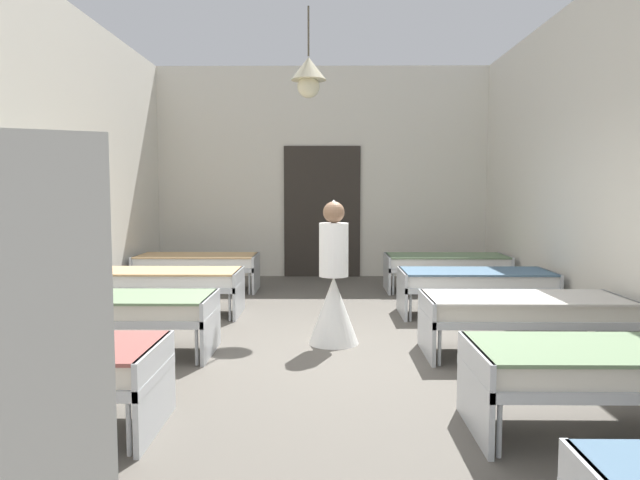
{
  "coord_description": "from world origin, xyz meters",
  "views": [
    {
      "loc": [
        0.07,
        -5.58,
        1.57
      ],
      "look_at": [
        0.0,
        1.51,
        0.99
      ],
      "focal_mm": 33.11,
      "sensor_mm": 36.0,
      "label": 1
    }
  ],
  "objects_px": {
    "bed_left_row_4": "(197,263)",
    "nurse_near_aisle": "(334,293)",
    "bed_right_row_1": "(619,367)",
    "bed_right_row_2": "(524,310)",
    "bed_left_row_2": "(114,309)",
    "bed_left_row_1": "(13,365)",
    "bed_left_row_3": "(166,281)",
    "bed_right_row_4": "(446,263)",
    "bed_right_row_3": "(475,281)"
  },
  "relations": [
    {
      "from": "bed_left_row_4",
      "to": "nurse_near_aisle",
      "type": "height_order",
      "value": "nurse_near_aisle"
    },
    {
      "from": "bed_right_row_1",
      "to": "bed_right_row_2",
      "type": "distance_m",
      "value": 1.84
    },
    {
      "from": "bed_left_row_2",
      "to": "bed_right_row_2",
      "type": "bearing_deg",
      "value": 0.0
    },
    {
      "from": "bed_left_row_1",
      "to": "bed_left_row_2",
      "type": "xyz_separation_m",
      "value": [
        0.0,
        1.84,
        0.0
      ]
    },
    {
      "from": "bed_right_row_1",
      "to": "bed_left_row_3",
      "type": "distance_m",
      "value": 5.38
    },
    {
      "from": "bed_right_row_4",
      "to": "bed_right_row_1",
      "type": "bearing_deg",
      "value": -90.0
    },
    {
      "from": "bed_right_row_1",
      "to": "bed_right_row_3",
      "type": "height_order",
      "value": "same"
    },
    {
      "from": "bed_left_row_2",
      "to": "bed_left_row_1",
      "type": "bearing_deg",
      "value": -90.0
    },
    {
      "from": "nurse_near_aisle",
      "to": "bed_right_row_3",
      "type": "bearing_deg",
      "value": 163.45
    },
    {
      "from": "bed_right_row_2",
      "to": "bed_right_row_3",
      "type": "relative_size",
      "value": 1.0
    },
    {
      "from": "bed_right_row_3",
      "to": "bed_right_row_4",
      "type": "distance_m",
      "value": 1.84
    },
    {
      "from": "bed_right_row_2",
      "to": "nurse_near_aisle",
      "type": "xyz_separation_m",
      "value": [
        -1.82,
        0.43,
        0.09
      ]
    },
    {
      "from": "bed_left_row_2",
      "to": "bed_right_row_4",
      "type": "distance_m",
      "value": 5.38
    },
    {
      "from": "bed_right_row_3",
      "to": "bed_left_row_1",
      "type": "bearing_deg",
      "value": -136.95
    },
    {
      "from": "bed_right_row_3",
      "to": "bed_right_row_4",
      "type": "bearing_deg",
      "value": 90.0
    },
    {
      "from": "bed_right_row_4",
      "to": "bed_left_row_3",
      "type": "bearing_deg",
      "value": -154.96
    },
    {
      "from": "bed_left_row_2",
      "to": "bed_right_row_4",
      "type": "bearing_deg",
      "value": 43.05
    },
    {
      "from": "bed_left_row_2",
      "to": "bed_right_row_2",
      "type": "height_order",
      "value": "same"
    },
    {
      "from": "bed_left_row_3",
      "to": "bed_left_row_4",
      "type": "distance_m",
      "value": 1.84
    },
    {
      "from": "bed_right_row_1",
      "to": "bed_left_row_4",
      "type": "xyz_separation_m",
      "value": [
        -3.94,
        5.51,
        0.0
      ]
    },
    {
      "from": "bed_left_row_1",
      "to": "nurse_near_aisle",
      "type": "relative_size",
      "value": 1.28
    },
    {
      "from": "bed_left_row_3",
      "to": "nurse_near_aisle",
      "type": "bearing_deg",
      "value": -33.66
    },
    {
      "from": "bed_left_row_1",
      "to": "bed_right_row_3",
      "type": "height_order",
      "value": "same"
    },
    {
      "from": "bed_right_row_1",
      "to": "nurse_near_aisle",
      "type": "height_order",
      "value": "nurse_near_aisle"
    },
    {
      "from": "bed_right_row_1",
      "to": "bed_right_row_4",
      "type": "bearing_deg",
      "value": 90.0
    },
    {
      "from": "bed_right_row_1",
      "to": "bed_left_row_2",
      "type": "distance_m",
      "value": 4.34
    },
    {
      "from": "bed_right_row_2",
      "to": "bed_right_row_3",
      "type": "bearing_deg",
      "value": 90.0
    },
    {
      "from": "bed_left_row_4",
      "to": "bed_right_row_4",
      "type": "distance_m",
      "value": 3.94
    },
    {
      "from": "bed_left_row_2",
      "to": "bed_right_row_3",
      "type": "height_order",
      "value": "same"
    },
    {
      "from": "bed_left_row_4",
      "to": "bed_right_row_4",
      "type": "bearing_deg",
      "value": 0.0
    },
    {
      "from": "bed_right_row_1",
      "to": "nurse_near_aisle",
      "type": "relative_size",
      "value": 1.28
    },
    {
      "from": "bed_right_row_1",
      "to": "bed_left_row_3",
      "type": "relative_size",
      "value": 1.0
    },
    {
      "from": "bed_right_row_1",
      "to": "bed_right_row_3",
      "type": "xyz_separation_m",
      "value": [
        0.0,
        3.68,
        0.0
      ]
    },
    {
      "from": "bed_left_row_4",
      "to": "nurse_near_aisle",
      "type": "xyz_separation_m",
      "value": [
        2.12,
        -3.25,
        0.09
      ]
    },
    {
      "from": "bed_right_row_2",
      "to": "bed_left_row_3",
      "type": "height_order",
      "value": "same"
    },
    {
      "from": "bed_right_row_1",
      "to": "bed_right_row_3",
      "type": "relative_size",
      "value": 1.0
    },
    {
      "from": "bed_left_row_1",
      "to": "bed_right_row_3",
      "type": "relative_size",
      "value": 1.0
    },
    {
      "from": "bed_right_row_4",
      "to": "bed_left_row_1",
      "type": "bearing_deg",
      "value": -125.51
    },
    {
      "from": "bed_left_row_1",
      "to": "bed_right_row_3",
      "type": "bearing_deg",
      "value": 43.05
    },
    {
      "from": "bed_left_row_1",
      "to": "bed_left_row_2",
      "type": "distance_m",
      "value": 1.84
    },
    {
      "from": "bed_left_row_2",
      "to": "bed_right_row_2",
      "type": "xyz_separation_m",
      "value": [
        3.94,
        0.0,
        0.0
      ]
    },
    {
      "from": "bed_left_row_1",
      "to": "bed_right_row_1",
      "type": "relative_size",
      "value": 1.0
    },
    {
      "from": "bed_right_row_3",
      "to": "bed_left_row_4",
      "type": "height_order",
      "value": "same"
    },
    {
      "from": "nurse_near_aisle",
      "to": "bed_right_row_4",
      "type": "bearing_deg",
      "value": -173.6
    },
    {
      "from": "nurse_near_aisle",
      "to": "bed_right_row_1",
      "type": "bearing_deg",
      "value": 74.32
    },
    {
      "from": "bed_right_row_3",
      "to": "bed_right_row_4",
      "type": "height_order",
      "value": "same"
    },
    {
      "from": "bed_right_row_1",
      "to": "nurse_near_aisle",
      "type": "bearing_deg",
      "value": 128.72
    },
    {
      "from": "bed_left_row_3",
      "to": "bed_left_row_1",
      "type": "bearing_deg",
      "value": -90.0
    },
    {
      "from": "bed_right_row_1",
      "to": "bed_right_row_3",
      "type": "bearing_deg",
      "value": 90.0
    },
    {
      "from": "bed_right_row_2",
      "to": "bed_right_row_3",
      "type": "xyz_separation_m",
      "value": [
        0.0,
        1.84,
        0.0
      ]
    }
  ]
}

